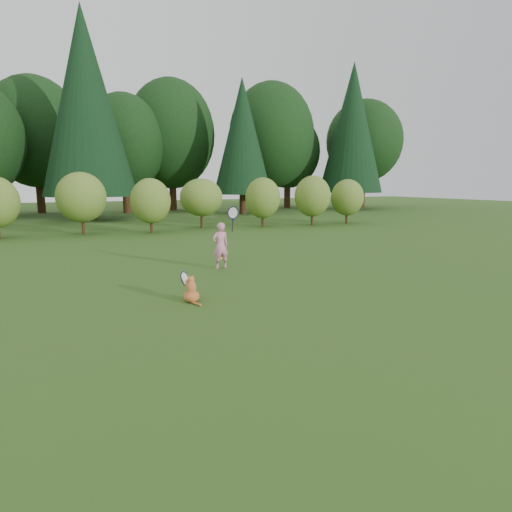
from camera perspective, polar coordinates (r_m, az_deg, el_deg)
name	(u,v)px	position (r m, az deg, el deg)	size (l,w,h in m)	color
ground	(264,295)	(9.20, 1.02, -5.16)	(100.00, 100.00, 0.00)	#2B4914
shrub_row	(143,203)	(21.35, -14.83, 6.85)	(28.00, 3.00, 2.80)	#507825
woodland_backdrop	(110,104)	(31.63, -18.93, 18.60)	(48.00, 10.00, 15.00)	black
child	(221,245)	(11.87, -4.71, 1.53)	(0.74, 0.49, 1.92)	pink
cat	(191,288)	(8.71, -8.66, -4.25)	(0.44, 0.80, 0.73)	#CC4D27
tennis_ball	(221,259)	(10.38, -4.69, -0.34)	(0.07, 0.07, 0.07)	#BFCA17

